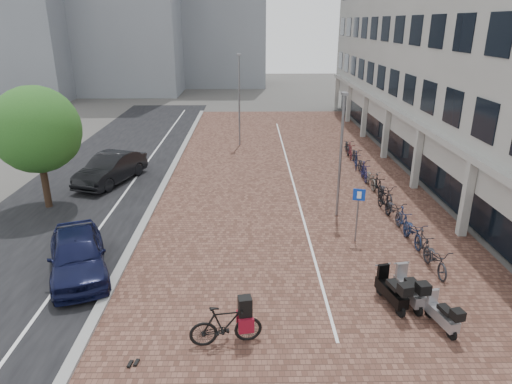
# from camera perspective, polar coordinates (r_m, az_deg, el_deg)

# --- Properties ---
(ground) EXTENTS (140.00, 140.00, 0.00)m
(ground) POSITION_cam_1_polar(r_m,az_deg,el_deg) (16.17, 0.34, -11.83)
(ground) COLOR #474442
(ground) RESTS_ON ground
(plaza_brick) EXTENTS (14.50, 42.00, 0.04)m
(plaza_brick) POSITION_cam_1_polar(r_m,az_deg,el_deg) (27.18, 4.03, 1.89)
(plaza_brick) COLOR brown
(plaza_brick) RESTS_ON ground
(street_asphalt) EXTENTS (8.00, 50.00, 0.03)m
(street_asphalt) POSITION_cam_1_polar(r_m,az_deg,el_deg) (28.44, -18.65, 1.68)
(street_asphalt) COLOR black
(street_asphalt) RESTS_ON ground
(curb) EXTENTS (0.35, 42.00, 0.14)m
(curb) POSITION_cam_1_polar(r_m,az_deg,el_deg) (27.48, -10.90, 1.91)
(curb) COLOR gray
(curb) RESTS_ON ground
(lane_line) EXTENTS (0.12, 44.00, 0.00)m
(lane_line) POSITION_cam_1_polar(r_m,az_deg,el_deg) (27.89, -14.74, 1.77)
(lane_line) COLOR white
(lane_line) RESTS_ON street_asphalt
(parking_line) EXTENTS (0.10, 30.00, 0.00)m
(parking_line) POSITION_cam_1_polar(r_m,az_deg,el_deg) (27.18, 4.45, 1.94)
(parking_line) COLOR white
(parking_line) RESTS_ON plaza_brick
(office_building) EXTENTS (8.40, 40.00, 15.00)m
(office_building) POSITION_cam_1_polar(r_m,az_deg,el_deg) (32.50, 24.54, 18.40)
(office_building) COLOR #A8A8A2
(office_building) RESTS_ON ground
(car_navy) EXTENTS (3.50, 5.13, 1.62)m
(car_navy) POSITION_cam_1_polar(r_m,az_deg,el_deg) (17.75, -21.39, -7.25)
(car_navy) COLOR black
(car_navy) RESTS_ON ground
(car_dark) EXTENTS (3.28, 5.34, 1.66)m
(car_dark) POSITION_cam_1_polar(r_m,az_deg,el_deg) (27.22, -17.66, 2.81)
(car_dark) COLOR black
(car_dark) RESTS_ON ground
(hero_bike) EXTENTS (2.15, 0.92, 1.47)m
(hero_bike) POSITION_cam_1_polar(r_m,az_deg,el_deg) (13.41, -3.79, -16.15)
(hero_bike) COLOR black
(hero_bike) RESTS_ON ground
(shoes) EXTENTS (0.37, 0.33, 0.08)m
(shoes) POSITION_cam_1_polar(r_m,az_deg,el_deg) (13.46, -15.08, -20.07)
(shoes) COLOR black
(shoes) RESTS_ON ground
(scooter_front) EXTENTS (0.81, 1.59, 1.05)m
(scooter_front) POSITION_cam_1_polar(r_m,az_deg,el_deg) (15.06, 22.20, -13.86)
(scooter_front) COLOR #97979B
(scooter_front) RESTS_ON ground
(scooter_mid) EXTENTS (0.94, 1.84, 1.21)m
(scooter_mid) POSITION_cam_1_polar(r_m,az_deg,el_deg) (15.56, 16.56, -11.58)
(scooter_mid) COLOR black
(scooter_mid) RESTS_ON ground
(scooter_back) EXTENTS (0.85, 1.84, 1.22)m
(scooter_back) POSITION_cam_1_polar(r_m,az_deg,el_deg) (15.79, 18.62, -11.29)
(scooter_back) COLOR #939297
(scooter_back) RESTS_ON ground
(parking_sign) EXTENTS (0.48, 0.16, 2.35)m
(parking_sign) POSITION_cam_1_polar(r_m,az_deg,el_deg) (19.07, 12.60, -1.83)
(parking_sign) COLOR slate
(parking_sign) RESTS_ON ground
(lamp_near) EXTENTS (0.12, 0.12, 5.73)m
(lamp_near) POSITION_cam_1_polar(r_m,az_deg,el_deg) (21.10, 10.49, 4.24)
(lamp_near) COLOR slate
(lamp_near) RESTS_ON ground
(lamp_far) EXTENTS (0.12, 0.12, 6.50)m
(lamp_far) POSITION_cam_1_polar(r_m,az_deg,el_deg) (33.62, -2.10, 11.22)
(lamp_far) COLOR slate
(lamp_far) RESTS_ON ground
(street_tree) EXTENTS (4.09, 4.09, 5.95)m
(street_tree) POSITION_cam_1_polar(r_m,az_deg,el_deg) (23.99, -25.39, 6.82)
(street_tree) COLOR #382619
(street_tree) RESTS_ON ground
(bike_row) EXTENTS (1.10, 18.11, 1.05)m
(bike_row) POSITION_cam_1_polar(r_m,az_deg,el_deg) (25.05, 14.82, 0.85)
(bike_row) COLOR #222227
(bike_row) RESTS_ON ground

